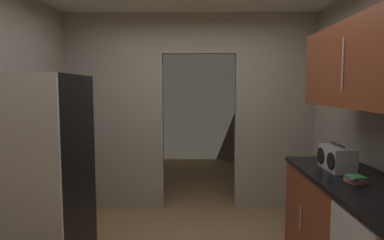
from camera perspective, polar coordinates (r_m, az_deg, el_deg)
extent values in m
cube|color=#9E998C|center=(4.65, -13.02, 1.32)|extent=(1.31, 0.12, 2.62)
cube|color=#9E998C|center=(4.64, 13.88, 1.29)|extent=(1.05, 0.12, 2.62)
cube|color=#9E998C|center=(4.57, 1.24, 14.57)|extent=(0.98, 0.12, 0.53)
cube|color=gray|center=(7.66, 0.08, 3.01)|extent=(3.34, 0.10, 2.62)
cube|color=gray|center=(6.33, -14.95, 2.32)|extent=(0.10, 3.15, 2.62)
cube|color=gray|center=(6.28, 14.87, 2.30)|extent=(0.10, 3.15, 2.62)
cube|color=black|center=(3.00, -25.79, -9.84)|extent=(0.80, 0.75, 1.74)
cube|color=#B7BABC|center=(2.68, -29.57, -11.86)|extent=(0.80, 0.03, 1.74)
cube|color=black|center=(2.87, 27.04, -9.82)|extent=(0.65, 1.90, 0.04)
cylinder|color=#B7BABC|center=(3.25, 18.08, -15.46)|extent=(0.01, 0.01, 0.22)
cube|color=brown|center=(2.79, 27.84, 8.49)|extent=(0.34, 1.71, 0.65)
cylinder|color=#B7BABC|center=(2.71, 24.37, 8.73)|extent=(0.01, 0.01, 0.39)
cube|color=#B2B2B7|center=(3.17, 23.57, -6.01)|extent=(0.19, 0.38, 0.20)
cylinder|color=#262626|center=(3.15, 23.66, -3.84)|extent=(0.02, 0.27, 0.02)
cylinder|color=black|center=(3.03, 22.65, -6.50)|extent=(0.01, 0.14, 0.14)
cylinder|color=black|center=(3.24, 21.14, -5.69)|extent=(0.01, 0.14, 0.14)
cube|color=gold|center=(2.83, 26.18, -9.35)|extent=(0.12, 0.15, 0.02)
cube|color=#8C3893|center=(2.81, 26.11, -9.02)|extent=(0.14, 0.16, 0.02)
cube|color=#388C47|center=(2.81, 26.20, -8.72)|extent=(0.13, 0.15, 0.01)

